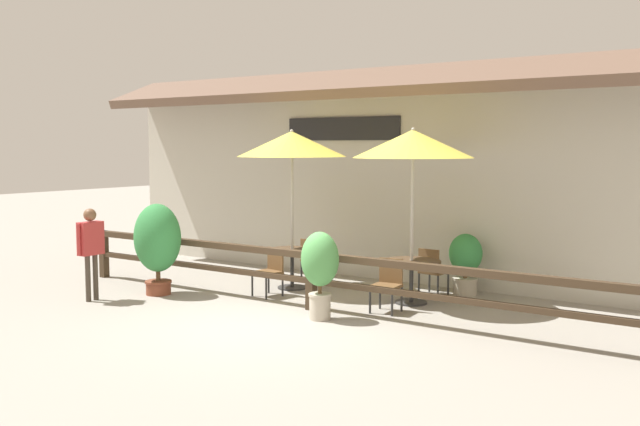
% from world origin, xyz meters
% --- Properties ---
extents(ground_plane, '(60.00, 60.00, 0.00)m').
position_xyz_m(ground_plane, '(0.00, 0.00, 0.00)').
color(ground_plane, gray).
extents(building_facade, '(14.28, 1.49, 4.23)m').
position_xyz_m(building_facade, '(-0.00, 4.10, 2.17)').
color(building_facade, '#BCB7A8').
rests_on(building_facade, ground).
extents(patio_railing, '(10.40, 0.14, 0.95)m').
position_xyz_m(patio_railing, '(0.00, 1.05, 0.70)').
color(patio_railing, '#3D2D1E').
rests_on(patio_railing, ground).
extents(patio_umbrella_near, '(2.02, 2.02, 2.96)m').
position_xyz_m(patio_umbrella_near, '(-1.30, 2.28, 2.68)').
color(patio_umbrella_near, '#B7B2A8').
rests_on(patio_umbrella_near, ground).
extents(dining_table_near, '(0.99, 0.99, 0.73)m').
position_xyz_m(dining_table_near, '(-1.30, 2.28, 0.59)').
color(dining_table_near, '#4C3826').
rests_on(dining_table_near, ground).
extents(chair_near_streetside, '(0.49, 0.49, 0.85)m').
position_xyz_m(chair_near_streetside, '(-1.22, 1.53, 0.48)').
color(chair_near_streetside, brown).
rests_on(chair_near_streetside, ground).
extents(chair_near_wallside, '(0.46, 0.46, 0.85)m').
position_xyz_m(chair_near_wallside, '(-1.35, 3.03, 0.48)').
color(chair_near_wallside, brown).
rests_on(chair_near_wallside, ground).
extents(patio_umbrella_middle, '(2.02, 2.02, 2.96)m').
position_xyz_m(patio_umbrella_middle, '(1.13, 2.39, 2.68)').
color(patio_umbrella_middle, '#B7B2A8').
rests_on(patio_umbrella_middle, ground).
extents(dining_table_middle, '(0.99, 0.99, 0.73)m').
position_xyz_m(dining_table_middle, '(1.13, 2.39, 0.59)').
color(dining_table_middle, '#4C3826').
rests_on(dining_table_middle, ground).
extents(chair_middle_streetside, '(0.46, 0.46, 0.85)m').
position_xyz_m(chair_middle_streetside, '(1.09, 1.63, 0.48)').
color(chair_middle_streetside, brown).
rests_on(chair_middle_streetside, ground).
extents(chair_middle_wallside, '(0.45, 0.45, 0.85)m').
position_xyz_m(chair_middle_wallside, '(1.15, 3.15, 0.48)').
color(chair_middle_wallside, brown).
rests_on(chair_middle_wallside, ground).
extents(potted_plant_small_flowering, '(0.88, 0.79, 1.63)m').
position_xyz_m(potted_plant_small_flowering, '(-2.96, 0.49, 0.97)').
color(potted_plant_small_flowering, brown).
rests_on(potted_plant_small_flowering, ground).
extents(potted_plant_entrance_palm, '(0.60, 0.54, 1.36)m').
position_xyz_m(potted_plant_entrance_palm, '(0.48, 0.59, 0.83)').
color(potted_plant_entrance_palm, '#B7AD99').
rests_on(potted_plant_entrance_palm, ground).
extents(potted_plant_broad_leaf, '(0.60, 0.54, 1.10)m').
position_xyz_m(potted_plant_broad_leaf, '(1.61, 3.55, 0.63)').
color(potted_plant_broad_leaf, '#B7AD99').
rests_on(potted_plant_broad_leaf, ground).
extents(pedestrian, '(0.22, 0.56, 1.60)m').
position_xyz_m(pedestrian, '(-3.50, -0.53, 1.02)').
color(pedestrian, '#42382D').
rests_on(pedestrian, ground).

